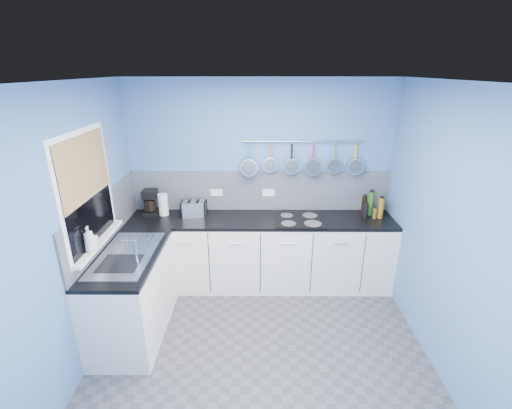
{
  "coord_description": "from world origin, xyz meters",
  "views": [
    {
      "loc": [
        -0.03,
        -2.74,
        2.59
      ],
      "look_at": [
        -0.05,
        0.75,
        1.25
      ],
      "focal_mm": 25.02,
      "sensor_mm": 36.0,
      "label": 1
    }
  ],
  "objects_px": {
    "paper_towel": "(163,205)",
    "toaster": "(194,209)",
    "coffee_maker": "(150,203)",
    "canister": "(199,209)",
    "hob": "(299,220)",
    "soap_bottle_a": "(89,239)",
    "soap_bottle_b": "(92,240)"
  },
  "relations": [
    {
      "from": "paper_towel",
      "to": "hob",
      "type": "bearing_deg",
      "value": -5.74
    },
    {
      "from": "hob",
      "to": "soap_bottle_b",
      "type": "bearing_deg",
      "value": -153.43
    },
    {
      "from": "paper_towel",
      "to": "toaster",
      "type": "height_order",
      "value": "paper_towel"
    },
    {
      "from": "paper_towel",
      "to": "coffee_maker",
      "type": "xyz_separation_m",
      "value": [
        -0.15,
        -0.01,
        0.03
      ]
    },
    {
      "from": "paper_towel",
      "to": "toaster",
      "type": "distance_m",
      "value": 0.38
    },
    {
      "from": "soap_bottle_a",
      "to": "soap_bottle_b",
      "type": "height_order",
      "value": "soap_bottle_a"
    },
    {
      "from": "soap_bottle_a",
      "to": "coffee_maker",
      "type": "height_order",
      "value": "soap_bottle_a"
    },
    {
      "from": "toaster",
      "to": "soap_bottle_b",
      "type": "bearing_deg",
      "value": -132.91
    },
    {
      "from": "toaster",
      "to": "canister",
      "type": "bearing_deg",
      "value": 35.2
    },
    {
      "from": "soap_bottle_b",
      "to": "toaster",
      "type": "height_order",
      "value": "soap_bottle_b"
    },
    {
      "from": "toaster",
      "to": "hob",
      "type": "height_order",
      "value": "toaster"
    },
    {
      "from": "toaster",
      "to": "hob",
      "type": "distance_m",
      "value": 1.28
    },
    {
      "from": "soap_bottle_a",
      "to": "paper_towel",
      "type": "height_order",
      "value": "soap_bottle_a"
    },
    {
      "from": "toaster",
      "to": "hob",
      "type": "bearing_deg",
      "value": -16.77
    },
    {
      "from": "soap_bottle_a",
      "to": "toaster",
      "type": "height_order",
      "value": "soap_bottle_a"
    },
    {
      "from": "soap_bottle_b",
      "to": "toaster",
      "type": "xyz_separation_m",
      "value": [
        0.72,
        1.14,
        -0.14
      ]
    },
    {
      "from": "soap_bottle_b",
      "to": "paper_towel",
      "type": "xyz_separation_m",
      "value": [
        0.35,
        1.16,
        -0.1
      ]
    },
    {
      "from": "canister",
      "to": "hob",
      "type": "distance_m",
      "value": 1.24
    },
    {
      "from": "soap_bottle_b",
      "to": "paper_towel",
      "type": "relative_size",
      "value": 0.65
    },
    {
      "from": "canister",
      "to": "hob",
      "type": "relative_size",
      "value": 0.22
    },
    {
      "from": "hob",
      "to": "paper_towel",
      "type": "bearing_deg",
      "value": 174.26
    },
    {
      "from": "coffee_maker",
      "to": "canister",
      "type": "relative_size",
      "value": 2.52
    },
    {
      "from": "soap_bottle_b",
      "to": "soap_bottle_a",
      "type": "bearing_deg",
      "value": -90.0
    },
    {
      "from": "coffee_maker",
      "to": "canister",
      "type": "xyz_separation_m",
      "value": [
        0.58,
        0.03,
        -0.09
      ]
    },
    {
      "from": "soap_bottle_b",
      "to": "canister",
      "type": "xyz_separation_m",
      "value": [
        0.78,
        1.19,
        -0.17
      ]
    },
    {
      "from": "soap_bottle_a",
      "to": "coffee_maker",
      "type": "bearing_deg",
      "value": 81.0
    },
    {
      "from": "soap_bottle_b",
      "to": "paper_towel",
      "type": "bearing_deg",
      "value": 73.47
    },
    {
      "from": "toaster",
      "to": "canister",
      "type": "relative_size",
      "value": 2.27
    },
    {
      "from": "soap_bottle_a",
      "to": "hob",
      "type": "bearing_deg",
      "value": 27.74
    },
    {
      "from": "paper_towel",
      "to": "toaster",
      "type": "bearing_deg",
      "value": -3.94
    },
    {
      "from": "soap_bottle_a",
      "to": "coffee_maker",
      "type": "xyz_separation_m",
      "value": [
        0.19,
        1.21,
        -0.11
      ]
    },
    {
      "from": "soap_bottle_b",
      "to": "hob",
      "type": "xyz_separation_m",
      "value": [
        1.99,
        1.0,
        -0.23
      ]
    }
  ]
}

